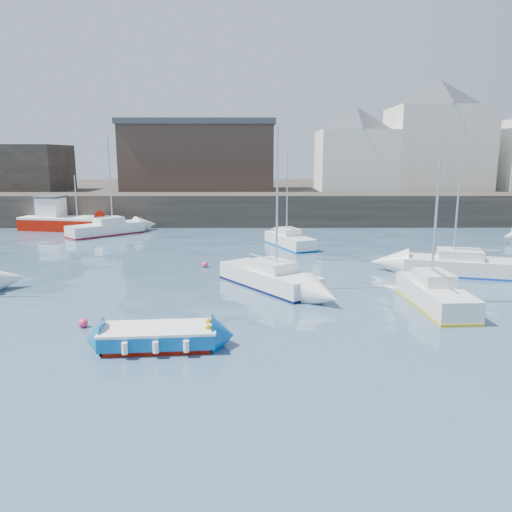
{
  "coord_description": "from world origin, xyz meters",
  "views": [
    {
      "loc": [
        -0.19,
        -13.75,
        6.74
      ],
      "look_at": [
        0.0,
        12.0,
        1.5
      ],
      "focal_mm": 35.0,
      "sensor_mm": 36.0,
      "label": 1
    }
  ],
  "objects_px": {
    "sailboat_d": "(464,266)",
    "sailboat_h": "(106,229)",
    "fishing_boat": "(61,219)",
    "buoy_near": "(83,327)",
    "blue_dinghy": "(159,336)",
    "sailboat_f": "(289,240)",
    "buoy_mid": "(416,295)",
    "sailboat_c": "(435,294)",
    "buoy_far": "(205,267)",
    "sailboat_b": "(269,277)"
  },
  "relations": [
    {
      "from": "sailboat_d",
      "to": "sailboat_h",
      "type": "bearing_deg",
      "value": 149.08
    },
    {
      "from": "fishing_boat",
      "to": "buoy_near",
      "type": "height_order",
      "value": "fishing_boat"
    },
    {
      "from": "blue_dinghy",
      "to": "sailboat_f",
      "type": "distance_m",
      "value": 20.79
    },
    {
      "from": "sailboat_h",
      "to": "buoy_mid",
      "type": "height_order",
      "value": "sailboat_h"
    },
    {
      "from": "sailboat_c",
      "to": "sailboat_h",
      "type": "height_order",
      "value": "sailboat_h"
    },
    {
      "from": "sailboat_h",
      "to": "buoy_near",
      "type": "height_order",
      "value": "sailboat_h"
    },
    {
      "from": "fishing_boat",
      "to": "buoy_far",
      "type": "distance_m",
      "value": 21.37
    },
    {
      "from": "sailboat_h",
      "to": "buoy_far",
      "type": "distance_m",
      "value": 15.91
    },
    {
      "from": "sailboat_c",
      "to": "sailboat_d",
      "type": "xyz_separation_m",
      "value": [
        3.85,
        6.01,
        -0.03
      ]
    },
    {
      "from": "sailboat_b",
      "to": "sailboat_f",
      "type": "xyz_separation_m",
      "value": [
        1.9,
        11.62,
        -0.04
      ]
    },
    {
      "from": "blue_dinghy",
      "to": "sailboat_b",
      "type": "bearing_deg",
      "value": 62.99
    },
    {
      "from": "sailboat_c",
      "to": "sailboat_d",
      "type": "relative_size",
      "value": 0.84
    },
    {
      "from": "sailboat_c",
      "to": "sailboat_f",
      "type": "xyz_separation_m",
      "value": [
        -5.47,
        15.02,
        -0.07
      ]
    },
    {
      "from": "sailboat_b",
      "to": "sailboat_h",
      "type": "relative_size",
      "value": 0.98
    },
    {
      "from": "blue_dinghy",
      "to": "sailboat_f",
      "type": "bearing_deg",
      "value": 72.93
    },
    {
      "from": "sailboat_c",
      "to": "buoy_far",
      "type": "height_order",
      "value": "sailboat_c"
    },
    {
      "from": "sailboat_h",
      "to": "buoy_mid",
      "type": "bearing_deg",
      "value": -42.63
    },
    {
      "from": "blue_dinghy",
      "to": "sailboat_c",
      "type": "relative_size",
      "value": 0.57
    },
    {
      "from": "sailboat_c",
      "to": "sailboat_d",
      "type": "distance_m",
      "value": 7.14
    },
    {
      "from": "sailboat_h",
      "to": "fishing_boat",
      "type": "bearing_deg",
      "value": 149.46
    },
    {
      "from": "sailboat_b",
      "to": "sailboat_d",
      "type": "xyz_separation_m",
      "value": [
        11.22,
        2.62,
        0.0
      ]
    },
    {
      "from": "blue_dinghy",
      "to": "fishing_boat",
      "type": "height_order",
      "value": "fishing_boat"
    },
    {
      "from": "fishing_boat",
      "to": "sailboat_f",
      "type": "height_order",
      "value": "sailboat_f"
    },
    {
      "from": "sailboat_d",
      "to": "buoy_mid",
      "type": "height_order",
      "value": "sailboat_d"
    },
    {
      "from": "blue_dinghy",
      "to": "sailboat_c",
      "type": "xyz_separation_m",
      "value": [
        11.58,
        4.86,
        0.13
      ]
    },
    {
      "from": "blue_dinghy",
      "to": "sailboat_d",
      "type": "distance_m",
      "value": 18.87
    },
    {
      "from": "sailboat_h",
      "to": "buoy_far",
      "type": "bearing_deg",
      "value": -52.76
    },
    {
      "from": "fishing_boat",
      "to": "sailboat_f",
      "type": "xyz_separation_m",
      "value": [
        20.25,
        -8.66,
        -0.47
      ]
    },
    {
      "from": "sailboat_f",
      "to": "buoy_far",
      "type": "bearing_deg",
      "value": -129.26
    },
    {
      "from": "fishing_boat",
      "to": "buoy_near",
      "type": "xyz_separation_m",
      "value": [
        10.74,
        -26.36,
        -0.96
      ]
    },
    {
      "from": "sailboat_b",
      "to": "sailboat_d",
      "type": "height_order",
      "value": "sailboat_d"
    },
    {
      "from": "sailboat_c",
      "to": "buoy_mid",
      "type": "relative_size",
      "value": 16.86
    },
    {
      "from": "sailboat_d",
      "to": "fishing_boat",
      "type": "bearing_deg",
      "value": 149.15
    },
    {
      "from": "fishing_boat",
      "to": "sailboat_c",
      "type": "relative_size",
      "value": 1.07
    },
    {
      "from": "sailboat_d",
      "to": "buoy_mid",
      "type": "bearing_deg",
      "value": -134.3
    },
    {
      "from": "blue_dinghy",
      "to": "buoy_near",
      "type": "xyz_separation_m",
      "value": [
        -3.41,
        2.17,
        -0.43
      ]
    },
    {
      "from": "sailboat_d",
      "to": "buoy_near",
      "type": "bearing_deg",
      "value": -155.23
    },
    {
      "from": "buoy_mid",
      "to": "buoy_far",
      "type": "relative_size",
      "value": 1.18
    },
    {
      "from": "buoy_far",
      "to": "buoy_near",
      "type": "bearing_deg",
      "value": -109.66
    },
    {
      "from": "sailboat_c",
      "to": "sailboat_f",
      "type": "height_order",
      "value": "sailboat_c"
    },
    {
      "from": "blue_dinghy",
      "to": "sailboat_b",
      "type": "relative_size",
      "value": 0.52
    },
    {
      "from": "blue_dinghy",
      "to": "sailboat_d",
      "type": "height_order",
      "value": "sailboat_d"
    },
    {
      "from": "sailboat_h",
      "to": "buoy_far",
      "type": "relative_size",
      "value": 22.52
    },
    {
      "from": "buoy_mid",
      "to": "sailboat_b",
      "type": "bearing_deg",
      "value": 167.75
    },
    {
      "from": "blue_dinghy",
      "to": "sailboat_d",
      "type": "bearing_deg",
      "value": 35.16
    },
    {
      "from": "buoy_near",
      "to": "buoy_mid",
      "type": "relative_size",
      "value": 0.86
    },
    {
      "from": "fishing_boat",
      "to": "buoy_near",
      "type": "bearing_deg",
      "value": -67.84
    },
    {
      "from": "fishing_boat",
      "to": "buoy_mid",
      "type": "distance_m",
      "value": 33.59
    },
    {
      "from": "blue_dinghy",
      "to": "buoy_mid",
      "type": "distance_m",
      "value": 13.19
    },
    {
      "from": "sailboat_c",
      "to": "buoy_mid",
      "type": "distance_m",
      "value": 1.94
    }
  ]
}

